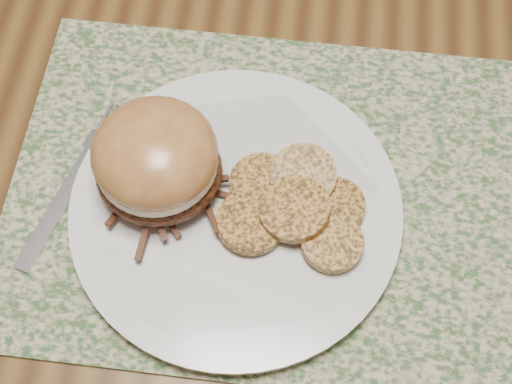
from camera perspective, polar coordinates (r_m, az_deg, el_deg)
ground at (r=1.36m, az=10.86°, el=-13.34°), size 3.50×3.50×0.00m
dining_table at (r=0.74m, az=19.59°, el=-0.84°), size 1.50×0.90×0.75m
placemat at (r=0.61m, az=1.24°, el=-0.04°), size 0.45×0.33×0.00m
dinner_plate at (r=0.60m, az=-1.61°, el=-1.44°), size 0.26×0.26×0.02m
pork_sandwich at (r=0.57m, az=-7.96°, el=2.50°), size 0.11×0.11×0.08m
roasted_potatoes at (r=0.58m, az=3.08°, el=-1.06°), size 0.14×0.13×0.03m
fork at (r=0.63m, az=-14.38°, el=0.78°), size 0.06×0.17×0.00m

